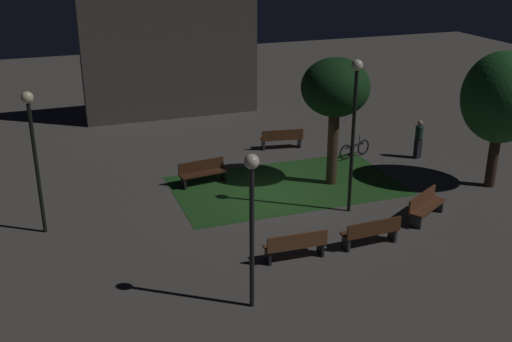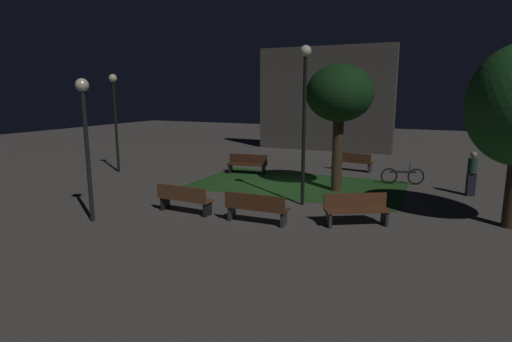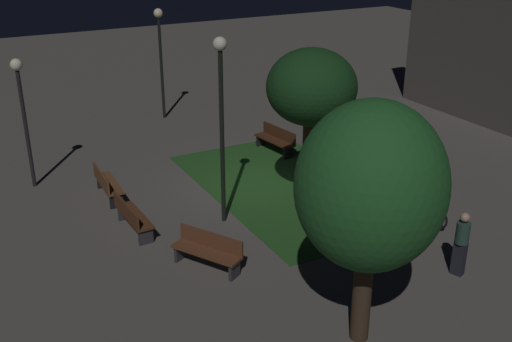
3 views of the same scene
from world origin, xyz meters
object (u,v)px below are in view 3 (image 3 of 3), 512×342
tree_tall_center (370,188)px  pedestrian (461,242)px  bench_near_trees (208,250)px  lamp_post_plaza_west (160,45)px  bicycle (419,212)px  lamp_post_plaza_east (22,100)px  lamp_post_near_wall (221,102)px  bench_front_right (416,165)px  bench_by_lamp (276,139)px  bench_path_side (106,183)px  bench_lawn_edge (131,216)px  tree_back_right (312,90)px

tree_tall_center → pedestrian: tree_tall_center is taller
bench_near_trees → pedestrian: (3.07, 5.06, 0.37)m
lamp_post_plaza_west → bicycle: lamp_post_plaza_west is taller
lamp_post_plaza_east → lamp_post_near_wall: bearing=40.5°
lamp_post_plaza_east → bicycle: size_ratio=2.45×
bench_front_right → bicycle: bearing=-40.0°
bench_by_lamp → pedestrian: 9.07m
bench_path_side → bench_lawn_edge: size_ratio=1.00×
tree_tall_center → bicycle: size_ratio=3.01×
bench_lawn_edge → tree_back_right: tree_back_right is taller
bench_path_side → lamp_post_plaza_east: lamp_post_plaza_east is taller
bench_lawn_edge → bench_near_trees: same height
tree_tall_center → lamp_post_plaza_west: bearing=174.0°
bench_near_trees → tree_back_right: (-1.49, 3.79, 3.08)m
bench_front_right → tree_back_right: bearing=-86.6°
bench_path_side → lamp_post_plaza_west: bearing=147.2°
lamp_post_near_wall → bicycle: 6.18m
tree_tall_center → pedestrian: (-0.79, 3.49, -2.46)m
bench_lawn_edge → bench_near_trees: (2.59, 1.06, 0.00)m
bench_lawn_edge → tree_tall_center: (6.46, 2.64, 2.83)m
bench_path_side → bench_near_trees: size_ratio=1.01×
tree_back_right → bicycle: (2.16, 2.23, -3.22)m
lamp_post_plaza_east → bicycle: (7.64, 8.86, -2.44)m
bench_by_lamp → bicycle: size_ratio=1.12×
bench_front_right → bench_near_trees: 8.23m
bench_near_trees → lamp_post_plaza_west: (-11.66, 3.22, 2.57)m
pedestrian → tree_back_right: bearing=-164.4°
bench_by_lamp → bicycle: bicycle is taller
tree_back_right → bicycle: bearing=45.8°
bench_lawn_edge → tree_tall_center: size_ratio=0.37×
bench_by_lamp → bicycle: (6.66, 0.67, -0.14)m
tree_back_right → pedestrian: bearing=15.6°
tree_back_right → lamp_post_near_wall: bearing=-102.6°
bench_path_side → bench_near_trees: 5.14m
tree_tall_center → lamp_post_plaza_west: (-15.53, 1.64, -0.26)m
bench_by_lamp → tree_tall_center: tree_tall_center is taller
bench_near_trees → tree_tall_center: tree_tall_center is taller
tree_tall_center → lamp_post_plaza_west: size_ratio=1.11×
bench_lawn_edge → lamp_post_plaza_west: 10.35m
bench_path_side → bench_near_trees: same height
lamp_post_near_wall → pedestrian: lamp_post_near_wall is taller
tree_back_right → lamp_post_plaza_east: (-5.48, -6.63, -0.77)m
tree_back_right → bicycle: 4.47m
tree_tall_center → lamp_post_plaza_east: tree_tall_center is taller
lamp_post_plaza_west → pedestrian: (14.74, 1.85, -2.20)m
bench_front_right → bicycle: 3.16m
lamp_post_plaza_east → pedestrian: bearing=38.2°
bench_lawn_edge → lamp_post_plaza_east: (-4.38, -1.78, 2.31)m
lamp_post_near_wall → bench_path_side: bearing=-140.8°
tree_tall_center → bicycle: 6.22m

